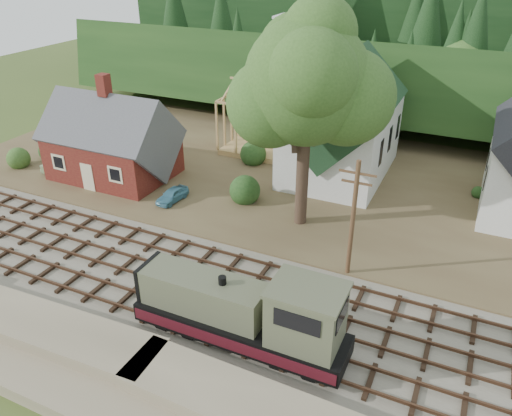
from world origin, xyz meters
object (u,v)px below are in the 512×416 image
at_px(car_blue, 172,195).
at_px(patio_set, 80,153).
at_px(locomotive, 247,314).
at_px(car_green, 62,169).

relative_size(car_blue, patio_set, 1.18).
bearing_deg(locomotive, car_blue, 136.56).
xyz_separation_m(car_blue, car_green, (-11.54, -0.08, 0.11)).
xyz_separation_m(car_blue, patio_set, (-9.83, 0.62, 1.74)).
bearing_deg(patio_set, car_green, -157.75).
height_order(car_blue, car_green, car_green).
bearing_deg(car_blue, car_green, -174.30).
xyz_separation_m(locomotive, patio_set, (-22.29, 12.42, 0.54)).
height_order(locomotive, patio_set, locomotive).
bearing_deg(patio_set, car_blue, -3.61).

